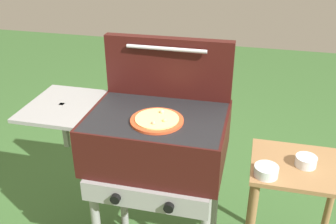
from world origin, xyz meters
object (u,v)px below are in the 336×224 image
pizza_cheese (157,120)px  topping_bowl_near (306,162)px  grill (155,142)px  topping_bowl_far (266,171)px  prep_table (295,201)px

pizza_cheese → topping_bowl_near: 0.68m
grill → topping_bowl_near: grill is taller
grill → pizza_cheese: pizza_cheese is taller
pizza_cheese → topping_bowl_far: size_ratio=2.31×
topping_bowl_near → topping_bowl_far: (-0.17, -0.11, -0.00)m
grill → pizza_cheese: bearing=-63.7°
grill → topping_bowl_far: grill is taller
grill → prep_table: grill is taller
topping_bowl_far → pizza_cheese: bearing=174.1°
grill → topping_bowl_near: size_ratio=10.33×
prep_table → topping_bowl_near: 0.23m
prep_table → topping_bowl_far: (-0.16, -0.12, 0.23)m
grill → topping_bowl_near: bearing=0.3°
pizza_cheese → topping_bowl_near: pizza_cheese is taller
prep_table → topping_bowl_far: topping_bowl_far is taller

